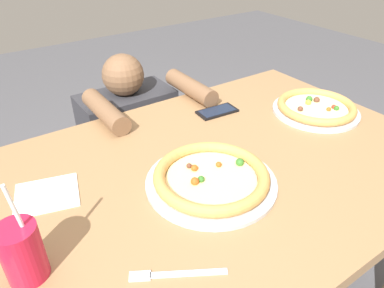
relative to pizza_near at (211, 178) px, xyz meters
The scene contains 8 objects.
dining_table 0.16m from the pizza_near, 35.33° to the left, with size 1.36×0.93×0.75m.
pizza_near is the anchor object (origin of this frame).
pizza_far 0.59m from the pizza_near, 11.66° to the left, with size 0.32×0.32×0.04m.
drink_cup_colored 0.49m from the pizza_near, behind, with size 0.08×0.08×0.23m.
paper_napkin 0.44m from the pizza_near, 151.86° to the left, with size 0.16×0.14×0.00m, color white.
fork 0.31m from the pizza_near, 141.41° to the right, with size 0.18×0.12×0.00m.
cell_phone 0.43m from the pizza_near, 49.93° to the left, with size 0.15×0.08×0.01m.
diner_seated 0.83m from the pizza_near, 82.62° to the left, with size 0.44×0.53×0.89m.
Camera 1 is at (-0.57, -0.67, 1.37)m, focal length 33.64 mm.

